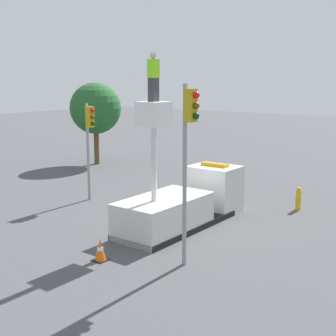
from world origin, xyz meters
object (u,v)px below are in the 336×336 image
object	(u,v)px
bucket_truck	(183,203)
fire_hydrant	(298,199)
worker	(153,77)
traffic_light_across	(90,132)
traffic_light_pole	(189,140)
tree_right_bg	(95,108)
traffic_cone_rear	(100,250)

from	to	relation	value
bucket_truck	fire_hydrant	world-z (taller)	bucket_truck
worker	traffic_light_across	bearing A→B (deg)	68.15
worker	traffic_light_across	size ratio (longest dim) A/B	0.37
traffic_light_pole	fire_hydrant	size ratio (longest dim) A/B	5.47
tree_right_bg	worker	bearing A→B (deg)	-126.49
bucket_truck	fire_hydrant	size ratio (longest dim) A/B	6.23
traffic_cone_rear	tree_right_bg	xyz separation A→B (m)	(12.52, 13.03, 3.54)
bucket_truck	traffic_light_pole	distance (m)	5.35
tree_right_bg	traffic_light_across	bearing A→B (deg)	-135.74
traffic_light_across	fire_hydrant	distance (m)	10.35
tree_right_bg	fire_hydrant	bearing A→B (deg)	-99.61
traffic_light_across	tree_right_bg	bearing A→B (deg)	44.26
traffic_cone_rear	tree_right_bg	size ratio (longest dim) A/B	0.13
bucket_truck	tree_right_bg	bearing A→B (deg)	59.29
traffic_light_across	traffic_cone_rear	xyz separation A→B (m)	(-5.32, -6.01, -3.04)
bucket_truck	fire_hydrant	distance (m)	5.81
traffic_light_across	bucket_truck	bearing A→B (deg)	-94.74
traffic_light_pole	fire_hydrant	world-z (taller)	traffic_light_pole
traffic_light_across	traffic_cone_rear	distance (m)	8.58
traffic_cone_rear	fire_hydrant	bearing A→B (deg)	-16.18
traffic_light_across	fire_hydrant	xyz separation A→B (m)	(4.52, -8.86, -2.87)
bucket_truck	traffic_light_across	distance (m)	6.45
worker	traffic_light_pole	world-z (taller)	worker
traffic_light_across	worker	bearing A→B (deg)	-111.85
traffic_light_pole	tree_right_bg	distance (m)	19.13
fire_hydrant	tree_right_bg	xyz separation A→B (m)	(2.69, 15.88, 3.37)
worker	traffic_light_pole	distance (m)	3.58
worker	tree_right_bg	distance (m)	16.26
worker	fire_hydrant	xyz separation A→B (m)	(6.90, -2.92, -5.48)
worker	fire_hydrant	bearing A→B (deg)	-22.97
bucket_truck	fire_hydrant	bearing A→B (deg)	-30.27
fire_hydrant	tree_right_bg	distance (m)	16.46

